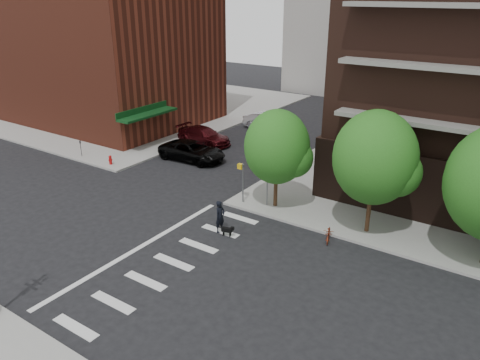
% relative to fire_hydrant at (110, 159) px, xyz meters
% --- Properties ---
extents(ground, '(120.00, 120.00, 0.00)m').
position_rel_fire_hydrant_xyz_m(ground, '(10.50, -7.80, -0.55)').
color(ground, black).
rests_on(ground, ground).
extents(sidewalk_nw, '(31.00, 33.00, 0.15)m').
position_rel_fire_hydrant_xyz_m(sidewalk_nw, '(-14.00, 15.70, -0.48)').
color(sidewalk_nw, gray).
rests_on(sidewalk_nw, ground).
extents(crosswalk, '(3.85, 13.00, 0.01)m').
position_rel_fire_hydrant_xyz_m(crosswalk, '(12.71, -7.80, -0.55)').
color(crosswalk, silver).
rests_on(crosswalk, ground).
extents(midrise_nw, '(21.40, 15.50, 20.00)m').
position_rel_fire_hydrant_xyz_m(midrise_nw, '(-11.50, 10.20, 9.60)').
color(midrise_nw, maroon).
rests_on(midrise_nw, sidewalk_nw).
extents(tree_a, '(4.00, 4.00, 5.90)m').
position_rel_fire_hydrant_xyz_m(tree_a, '(14.50, 0.70, 3.49)').
color(tree_a, '#301E11').
rests_on(tree_a, sidewalk_ne).
extents(tree_b, '(4.50, 4.50, 6.65)m').
position_rel_fire_hydrant_xyz_m(tree_b, '(20.50, 0.70, 3.99)').
color(tree_b, '#301E11').
rests_on(tree_b, sidewalk_ne).
extents(pedestrian_signal, '(2.18, 0.67, 2.60)m').
position_rel_fire_hydrant_xyz_m(pedestrian_signal, '(12.82, 0.12, 1.30)').
color(pedestrian_signal, slate).
rests_on(pedestrian_signal, sidewalk_ne).
extents(fire_hydrant, '(0.24, 0.24, 0.73)m').
position_rel_fire_hydrant_xyz_m(fire_hydrant, '(0.00, 0.00, 0.00)').
color(fire_hydrant, '#A50C0C').
rests_on(fire_hydrant, sidewalk_nw).
extents(parking_meter, '(0.10, 0.08, 1.32)m').
position_rel_fire_hydrant_xyz_m(parking_meter, '(-3.50, -0.00, 0.41)').
color(parking_meter, black).
rests_on(parking_meter, sidewalk_nw).
extents(parked_car_black, '(2.83, 5.69, 1.55)m').
position_rel_fire_hydrant_xyz_m(parked_car_black, '(4.42, 4.68, 0.22)').
color(parked_car_black, black).
rests_on(parked_car_black, ground).
extents(parked_car_maroon, '(2.38, 5.35, 1.52)m').
position_rel_fire_hydrant_xyz_m(parked_car_maroon, '(2.51, 8.62, 0.21)').
color(parked_car_maroon, '#400C10').
rests_on(parked_car_maroon, ground).
extents(parked_car_silver, '(2.31, 5.29, 1.69)m').
position_rel_fire_hydrant_xyz_m(parked_car_silver, '(5.00, 15.62, 0.29)').
color(parked_car_silver, '#B7B9BF').
rests_on(parked_car_silver, ground).
extents(scooter, '(1.04, 1.66, 0.82)m').
position_rel_fire_hydrant_xyz_m(scooter, '(19.06, -1.30, -0.14)').
color(scooter, maroon).
rests_on(scooter, ground).
extents(dog_walker, '(0.71, 0.49, 1.90)m').
position_rel_fire_hydrant_xyz_m(dog_walker, '(13.52, -3.84, 0.40)').
color(dog_walker, black).
rests_on(dog_walker, ground).
extents(dog, '(0.75, 0.34, 0.62)m').
position_rel_fire_hydrant_xyz_m(dog, '(14.18, -4.04, -0.16)').
color(dog, black).
rests_on(dog, ground).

